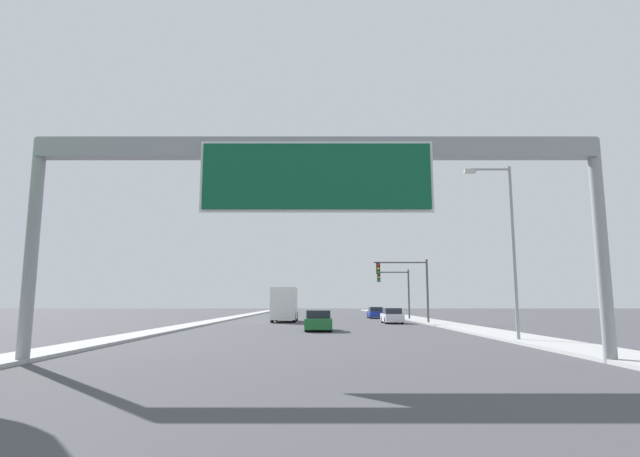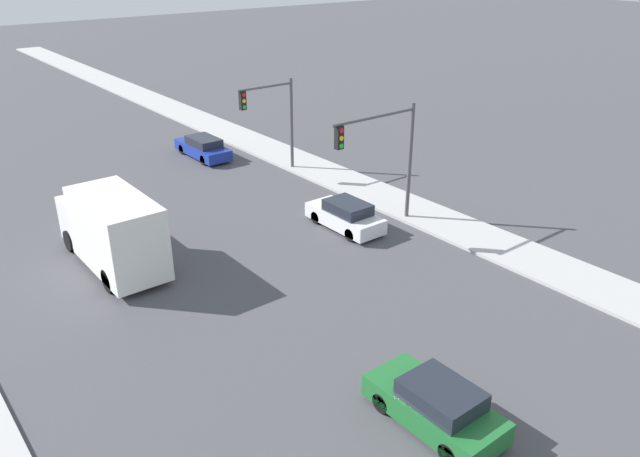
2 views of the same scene
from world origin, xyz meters
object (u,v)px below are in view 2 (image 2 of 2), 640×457
at_px(car_near_left, 346,216).
at_px(traffic_light_near_intersection, 386,148).
at_px(car_far_left, 203,148).
at_px(car_far_right, 436,405).
at_px(truck_box_primary, 112,230).
at_px(traffic_light_mid_block, 275,112).

distance_m(car_near_left, traffic_light_near_intersection, 3.94).
height_order(car_far_left, car_far_right, car_far_right).
height_order(truck_box_primary, traffic_light_mid_block, traffic_light_mid_block).
relative_size(car_far_left, traffic_light_mid_block, 0.84).
bearing_deg(car_far_right, truck_box_primary, 102.76).
distance_m(car_far_left, car_far_right, 27.66).
distance_m(car_far_right, traffic_light_mid_block, 23.25).
relative_size(car_far_left, traffic_light_near_intersection, 0.79).
bearing_deg(car_near_left, traffic_light_near_intersection, -33.59).
xyz_separation_m(car_far_left, car_far_right, (-7.00, -26.76, 0.03)).
bearing_deg(traffic_light_mid_block, car_far_left, 109.97).
xyz_separation_m(car_far_right, truck_box_primary, (-3.50, 15.46, 1.05)).
bearing_deg(truck_box_primary, traffic_light_mid_block, 24.64).
height_order(car_far_left, traffic_light_mid_block, traffic_light_mid_block).
bearing_deg(traffic_light_mid_block, truck_box_primary, -155.36).
bearing_deg(car_far_left, truck_box_primary, -132.90).
distance_m(car_near_left, traffic_light_mid_block, 9.70).
bearing_deg(car_near_left, car_far_right, -119.75).
xyz_separation_m(truck_box_primary, traffic_light_mid_block, (12.52, 5.74, 2.08)).
height_order(car_far_right, traffic_light_near_intersection, traffic_light_near_intersection).
bearing_deg(car_near_left, car_far_left, 90.00).
xyz_separation_m(car_far_left, truck_box_primary, (-10.50, -11.30, 1.07)).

